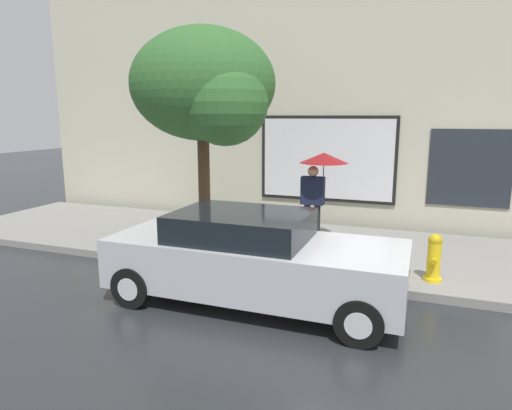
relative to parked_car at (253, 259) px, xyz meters
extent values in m
plane|color=#282B2D|center=(1.37, -0.04, -0.72)|extent=(60.00, 60.00, 0.00)
cube|color=gray|center=(1.37, 2.96, -0.65)|extent=(20.00, 4.00, 0.15)
cube|color=beige|center=(1.37, 5.46, 2.78)|extent=(20.00, 0.40, 7.00)
cube|color=black|center=(0.04, 5.23, 1.08)|extent=(3.50, 0.06, 2.19)
cube|color=silver|center=(0.04, 5.20, 1.08)|extent=(3.34, 0.03, 2.03)
cube|color=#262B33|center=(3.40, 5.24, 0.98)|extent=(1.80, 0.04, 1.80)
cube|color=#B7BABF|center=(0.04, 0.00, -0.08)|extent=(4.54, 1.74, 0.77)
cube|color=black|center=(-0.19, 0.00, 0.51)|extent=(2.04, 1.53, 0.42)
cylinder|color=black|center=(1.76, 0.80, -0.40)|extent=(0.64, 0.22, 0.64)
cylinder|color=silver|center=(1.76, 0.80, -0.40)|extent=(0.35, 0.24, 0.35)
cylinder|color=black|center=(1.76, -0.80, -0.40)|extent=(0.64, 0.22, 0.64)
cylinder|color=silver|center=(1.76, -0.80, -0.40)|extent=(0.35, 0.24, 0.35)
cylinder|color=black|center=(-1.68, 0.80, -0.40)|extent=(0.64, 0.22, 0.64)
cylinder|color=silver|center=(-1.68, 0.80, -0.40)|extent=(0.35, 0.24, 0.35)
cylinder|color=black|center=(-1.68, -0.80, -0.40)|extent=(0.64, 0.22, 0.64)
cylinder|color=silver|center=(-1.68, -0.80, -0.40)|extent=(0.35, 0.24, 0.35)
cylinder|color=yellow|center=(2.66, 1.58, -0.22)|extent=(0.22, 0.22, 0.70)
sphere|color=gold|center=(2.66, 1.58, 0.13)|extent=(0.23, 0.23, 0.23)
cylinder|color=gold|center=(2.66, 1.42, -0.18)|extent=(0.09, 0.12, 0.09)
cylinder|color=gold|center=(2.66, 1.74, -0.18)|extent=(0.09, 0.12, 0.09)
cylinder|color=yellow|center=(2.66, 1.58, -0.54)|extent=(0.30, 0.30, 0.06)
cylinder|color=black|center=(0.06, 3.18, -0.14)|extent=(0.14, 0.14, 0.85)
cylinder|color=black|center=(0.29, 3.18, -0.14)|extent=(0.14, 0.14, 0.85)
cube|color=#191E38|center=(0.18, 3.18, 0.59)|extent=(0.50, 0.22, 0.61)
sphere|color=tan|center=(0.18, 3.18, 1.00)|extent=(0.23, 0.23, 0.23)
cylinder|color=#4C4C51|center=(0.40, 3.18, 0.84)|extent=(0.02, 0.02, 0.90)
cone|color=maroon|center=(0.40, 3.18, 1.30)|extent=(1.03, 1.03, 0.22)
cylinder|color=#4C3823|center=(-1.87, 2.06, 0.70)|extent=(0.25, 0.25, 2.54)
ellipsoid|color=#33662D|center=(-1.87, 2.06, 2.79)|extent=(2.98, 2.54, 2.24)
sphere|color=#33662D|center=(-1.20, 1.69, 2.42)|extent=(1.64, 1.64, 1.64)
camera|label=1|loc=(2.39, -6.25, 2.18)|focal=31.61mm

